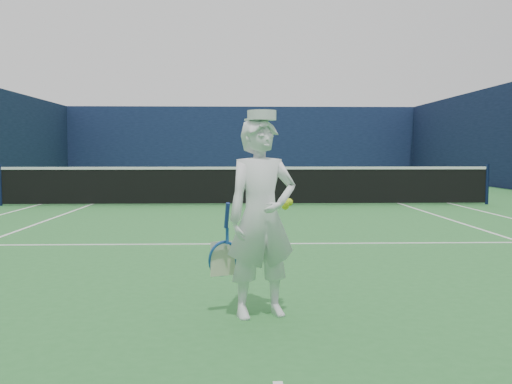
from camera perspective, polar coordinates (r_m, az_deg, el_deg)
ground at (r=14.99m, az=-0.91°, el=-1.30°), size 80.00×80.00×0.00m
court_markings at (r=14.99m, az=-0.91°, el=-1.29°), size 11.03×23.83×0.01m
windscreen_fence at (r=14.94m, az=-0.92°, el=6.36°), size 20.12×36.12×4.00m
tennis_net at (r=14.95m, az=-0.92°, el=0.81°), size 12.88×0.09×1.07m
tennis_player at (r=4.78m, az=0.55°, el=-2.51°), size 0.84×0.58×1.73m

